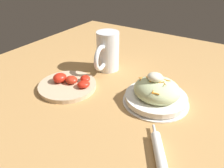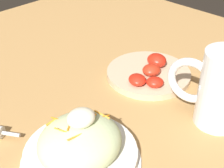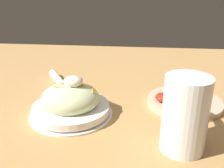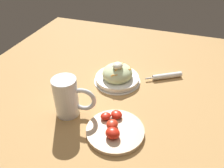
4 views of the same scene
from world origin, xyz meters
The scene contains 5 objects.
ground_plane centered at (0.00, 0.00, 0.00)m, with size 1.43×1.43×0.00m, color #B2844C.
salad_plate centered at (0.06, 0.03, 0.03)m, with size 0.21×0.21×0.11m.
beer_mug centered at (-0.20, 0.14, 0.07)m, with size 0.09×0.16×0.16m.
napkin_roll centered at (0.17, -0.18, 0.01)m, with size 0.11×0.16×0.02m.
tomato_plate centered at (-0.23, -0.06, 0.01)m, with size 0.21×0.21×0.05m.
Camera 4 is at (-0.77, -0.23, 0.62)m, focal length 37.26 mm.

